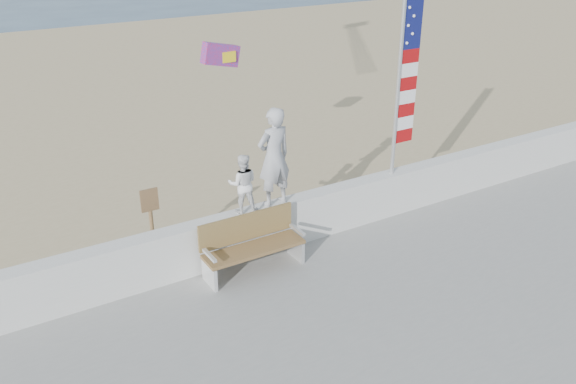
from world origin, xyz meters
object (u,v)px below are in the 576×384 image
adult (274,157)px  flag (404,79)px  child (243,184)px  bench (251,243)px

adult → flag: size_ratio=0.52×
adult → flag: (2.87, -0.00, 1.01)m
child → bench: bearing=102.3°
bench → adult: bearing=31.9°
adult → flag: bearing=174.4°
child → flag: (3.50, -0.00, 1.37)m
child → flag: size_ratio=0.31×
adult → bench: size_ratio=1.01×
adult → flag: 3.04m
flag → bench: bearing=-172.8°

